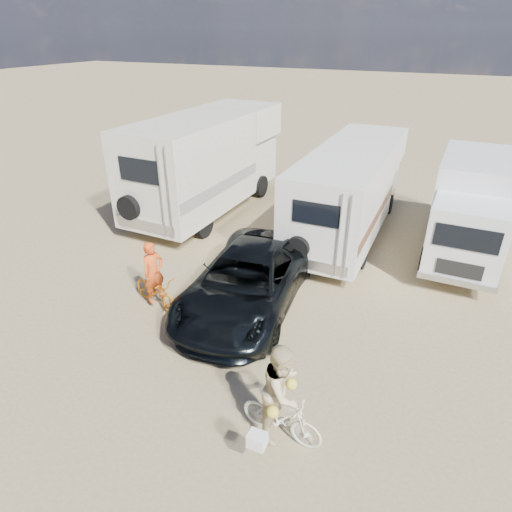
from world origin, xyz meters
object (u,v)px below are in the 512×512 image
at_px(rider_man, 154,278).
at_px(bike_woman, 281,417).
at_px(crate, 268,296).
at_px(rv_left, 207,165).
at_px(bike_man, 156,291).
at_px(rider_woman, 282,398).
at_px(box_truck, 469,211).
at_px(rv_main, 350,192).
at_px(dark_suv, 248,280).
at_px(cooler, 307,262).

bearing_deg(rider_man, bike_woman, -101.20).
bearing_deg(bike_woman, crate, 31.03).
height_order(rider_man, crate, rider_man).
bearing_deg(rv_left, bike_man, -69.69).
height_order(rv_left, rider_woman, rv_left).
distance_m(rv_left, box_truck, 9.08).
xyz_separation_m(rv_main, rv_left, (-5.42, -0.19, 0.33)).
xyz_separation_m(dark_suv, rider_man, (-2.11, -0.98, 0.07)).
distance_m(box_truck, dark_suv, 7.20).
relative_size(rider_man, crate, 3.95).
bearing_deg(dark_suv, cooler, 67.81).
relative_size(box_truck, cooler, 11.09).
bearing_deg(bike_woman, dark_suv, 38.48).
relative_size(bike_man, cooler, 3.30).
bearing_deg(box_truck, bike_woman, -105.31).
relative_size(box_truck, bike_woman, 3.65).
height_order(cooler, crate, cooler).
relative_size(box_truck, rider_woman, 3.06).
bearing_deg(dark_suv, crate, 35.97).
bearing_deg(bike_woman, cooler, 19.27).
xyz_separation_m(rv_main, dark_suv, (-1.15, -5.52, -0.72)).
height_order(box_truck, dark_suv, box_truck).
height_order(rider_woman, crate, rider_woman).
distance_m(rider_woman, cooler, 6.14).
bearing_deg(crate, rv_left, 133.32).
distance_m(rv_left, rider_woman, 10.95).
xyz_separation_m(rv_left, bike_man, (2.16, -6.31, -1.36)).
distance_m(box_truck, rider_woman, 9.08).
distance_m(dark_suv, bike_woman, 4.10).
height_order(bike_man, cooler, bike_man).
xyz_separation_m(rv_main, box_truck, (3.65, -0.21, 0.01)).
distance_m(rider_man, crate, 2.93).
bearing_deg(rv_main, box_truck, -3.62).
xyz_separation_m(rv_main, bike_woman, (1.14, -8.92, -1.01)).
relative_size(rv_left, cooler, 15.04).
xyz_separation_m(rv_left, dark_suv, (4.27, -5.33, -1.05)).
xyz_separation_m(rv_main, rider_woman, (1.14, -8.92, -0.56)).
relative_size(dark_suv, cooler, 10.71).
bearing_deg(rv_left, dark_suv, -49.91).
bearing_deg(rv_main, rv_left, -178.27).
height_order(rv_left, cooler, rv_left).
bearing_deg(rider_woman, dark_suv, 38.48).
xyz_separation_m(cooler, crate, (-0.32, -2.14, -0.04)).
height_order(rider_man, rider_woman, rider_woman).
bearing_deg(crate, rider_man, -151.78).
xyz_separation_m(dark_suv, bike_woman, (2.29, -3.40, -0.28)).
xyz_separation_m(bike_man, rider_woman, (4.39, -2.41, 0.47)).
distance_m(rider_woman, crate, 4.27).
height_order(rv_main, rider_woman, rv_main).
distance_m(box_truck, cooler, 5.10).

